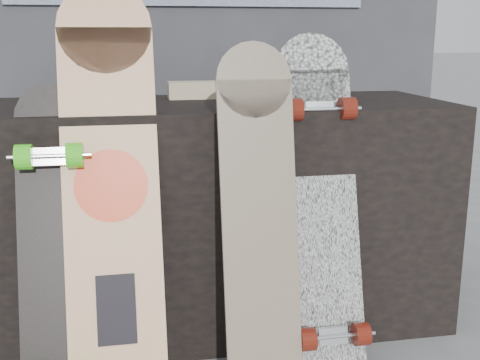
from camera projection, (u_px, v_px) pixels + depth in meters
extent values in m
cube|color=black|center=(217.00, 214.00, 2.16)|extent=(1.60, 0.60, 0.80)
cube|color=#36363B|center=(189.00, 18.00, 2.80)|extent=(2.40, 0.20, 2.20)
cube|color=#663C7B|center=(101.00, 88.00, 2.04)|extent=(0.18, 0.12, 0.10)
cube|color=#663C7B|center=(304.00, 81.00, 2.20)|extent=(0.14, 0.14, 0.12)
cube|color=#D1B78C|center=(198.00, 90.00, 2.19)|extent=(0.22, 0.10, 0.06)
cube|color=beige|center=(112.00, 216.00, 1.71)|extent=(0.27, 0.34, 1.05)
cylinder|color=beige|center=(104.00, 28.00, 1.74)|extent=(0.27, 0.10, 0.27)
cylinder|color=#FF3510|center=(111.00, 186.00, 1.71)|extent=(0.21, 0.06, 0.20)
cube|color=black|center=(116.00, 310.00, 1.69)|extent=(0.11, 0.06, 0.19)
cube|color=#CEB08C|center=(260.00, 239.00, 1.74)|extent=(0.22, 0.21, 0.90)
cylinder|color=#CEB08C|center=(254.00, 80.00, 1.73)|extent=(0.22, 0.06, 0.22)
cube|color=white|center=(321.00, 222.00, 1.88)|extent=(0.24, 0.28, 0.92)
cylinder|color=white|center=(312.00, 70.00, 1.90)|extent=(0.24, 0.08, 0.23)
cube|color=silver|center=(332.00, 335.00, 1.82)|extent=(0.09, 0.04, 0.06)
cylinder|color=#5C160D|center=(307.00, 339.00, 1.79)|extent=(0.04, 0.07, 0.07)
cylinder|color=#5C160D|center=(361.00, 334.00, 1.82)|extent=(0.05, 0.07, 0.07)
cube|color=silver|center=(319.00, 110.00, 1.85)|extent=(0.09, 0.04, 0.06)
cylinder|color=#5C160D|center=(294.00, 110.00, 1.82)|extent=(0.04, 0.07, 0.07)
cylinder|color=#5C160D|center=(347.00, 108.00, 1.85)|extent=(0.05, 0.07, 0.07)
cube|color=black|center=(56.00, 265.00, 1.69)|extent=(0.20, 0.28, 0.80)
cylinder|color=black|center=(51.00, 118.00, 1.72)|extent=(0.20, 0.08, 0.20)
cube|color=silver|center=(50.00, 157.00, 1.67)|extent=(0.09, 0.04, 0.06)
cylinder|color=#49ED21|center=(24.00, 157.00, 1.64)|extent=(0.04, 0.07, 0.07)
cylinder|color=#49ED21|center=(75.00, 155.00, 1.66)|extent=(0.05, 0.07, 0.07)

